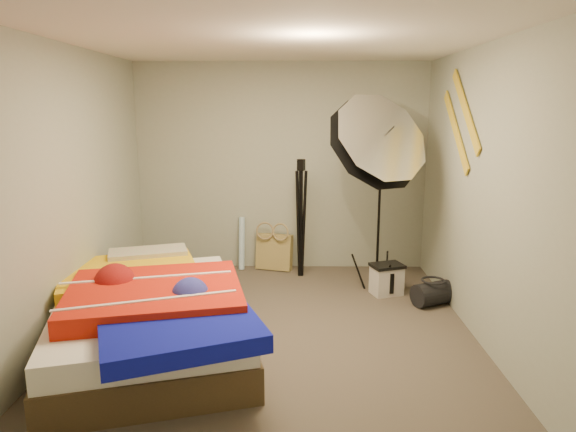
{
  "coord_description": "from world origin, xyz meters",
  "views": [
    {
      "loc": [
        0.17,
        -4.22,
        1.98
      ],
      "look_at": [
        0.1,
        0.6,
        0.95
      ],
      "focal_mm": 32.0,
      "sensor_mm": 36.0,
      "label": 1
    }
  ],
  "objects_px": {
    "tote_bag": "(274,252)",
    "duffel_bag": "(432,294)",
    "bed": "(151,315)",
    "camera_tripod": "(301,210)",
    "wrapping_roll": "(242,243)",
    "photo_umbrella": "(374,145)",
    "camera_case": "(387,280)"
  },
  "relations": [
    {
      "from": "tote_bag",
      "to": "duffel_bag",
      "type": "distance_m",
      "value": 2.02
    },
    {
      "from": "duffel_bag",
      "to": "bed",
      "type": "relative_size",
      "value": 0.16
    },
    {
      "from": "camera_tripod",
      "to": "wrapping_roll",
      "type": "bearing_deg",
      "value": 159.97
    },
    {
      "from": "tote_bag",
      "to": "bed",
      "type": "height_order",
      "value": "bed"
    },
    {
      "from": "tote_bag",
      "to": "bed",
      "type": "distance_m",
      "value": 2.38
    },
    {
      "from": "tote_bag",
      "to": "photo_umbrella",
      "type": "xyz_separation_m",
      "value": [
        1.06,
        -0.88,
        1.38
      ]
    },
    {
      "from": "duffel_bag",
      "to": "bed",
      "type": "height_order",
      "value": "bed"
    },
    {
      "from": "wrapping_roll",
      "to": "photo_umbrella",
      "type": "relative_size",
      "value": 0.29
    },
    {
      "from": "photo_umbrella",
      "to": "bed",
      "type": "bearing_deg",
      "value": -146.54
    },
    {
      "from": "camera_tripod",
      "to": "bed",
      "type": "bearing_deg",
      "value": -122.88
    },
    {
      "from": "camera_case",
      "to": "duffel_bag",
      "type": "xyz_separation_m",
      "value": [
        0.41,
        -0.3,
        -0.03
      ]
    },
    {
      "from": "bed",
      "to": "duffel_bag",
      "type": "bearing_deg",
      "value": 21.67
    },
    {
      "from": "duffel_bag",
      "to": "camera_tripod",
      "type": "distance_m",
      "value": 1.75
    },
    {
      "from": "bed",
      "to": "photo_umbrella",
      "type": "distance_m",
      "value": 2.71
    },
    {
      "from": "tote_bag",
      "to": "camera_tripod",
      "type": "bearing_deg",
      "value": -22.84
    },
    {
      "from": "tote_bag",
      "to": "duffel_bag",
      "type": "xyz_separation_m",
      "value": [
        1.66,
        -1.16,
        -0.1
      ]
    },
    {
      "from": "duffel_bag",
      "to": "tote_bag",
      "type": "bearing_deg",
      "value": 120.16
    },
    {
      "from": "wrapping_roll",
      "to": "camera_case",
      "type": "height_order",
      "value": "wrapping_roll"
    },
    {
      "from": "tote_bag",
      "to": "duffel_bag",
      "type": "bearing_deg",
      "value": -19.79
    },
    {
      "from": "tote_bag",
      "to": "bed",
      "type": "bearing_deg",
      "value": -97.72
    },
    {
      "from": "wrapping_roll",
      "to": "duffel_bag",
      "type": "distance_m",
      "value": 2.38
    },
    {
      "from": "wrapping_roll",
      "to": "duffel_bag",
      "type": "bearing_deg",
      "value": -29.65
    },
    {
      "from": "tote_bag",
      "to": "camera_case",
      "type": "distance_m",
      "value": 1.51
    },
    {
      "from": "wrapping_roll",
      "to": "duffel_bag",
      "type": "xyz_separation_m",
      "value": [
        2.06,
        -1.17,
        -0.2
      ]
    },
    {
      "from": "wrapping_roll",
      "to": "bed",
      "type": "height_order",
      "value": "wrapping_roll"
    },
    {
      "from": "photo_umbrella",
      "to": "camera_tripod",
      "type": "height_order",
      "value": "photo_umbrella"
    },
    {
      "from": "tote_bag",
      "to": "photo_umbrella",
      "type": "height_order",
      "value": "photo_umbrella"
    },
    {
      "from": "duffel_bag",
      "to": "camera_tripod",
      "type": "height_order",
      "value": "camera_tripod"
    },
    {
      "from": "wrapping_roll",
      "to": "bed",
      "type": "bearing_deg",
      "value": -103.35
    },
    {
      "from": "wrapping_roll",
      "to": "camera_tripod",
      "type": "bearing_deg",
      "value": -20.03
    },
    {
      "from": "camera_case",
      "to": "duffel_bag",
      "type": "bearing_deg",
      "value": -55.13
    },
    {
      "from": "duffel_bag",
      "to": "camera_case",
      "type": "bearing_deg",
      "value": 119.07
    }
  ]
}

